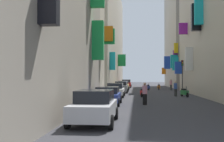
% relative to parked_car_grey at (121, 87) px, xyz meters
% --- Properties ---
extents(ground_plane, '(140.00, 140.00, 0.00)m').
position_rel_parked_car_grey_xyz_m(ground_plane, '(3.69, -1.12, -0.78)').
color(ground_plane, '#38383D').
extents(building_left_mid_a, '(7.25, 3.33, 19.56)m').
position_rel_parked_car_grey_xyz_m(building_left_mid_a, '(-4.30, -9.22, 8.98)').
color(building_left_mid_a, '#BCB29E').
rests_on(building_left_mid_a, ground).
extents(building_left_far, '(7.38, 33.38, 19.10)m').
position_rel_parked_car_grey_xyz_m(building_left_far, '(-4.31, 12.18, 8.77)').
color(building_left_far, '#BCB29E').
rests_on(building_left_far, ground).
extents(building_right_mid_b, '(7.10, 22.55, 20.13)m').
position_rel_parked_car_grey_xyz_m(building_right_mid_b, '(11.68, -4.48, 9.28)').
color(building_right_mid_b, '#BCB29E').
rests_on(building_right_mid_b, ground).
extents(building_right_mid_c, '(7.15, 3.34, 21.97)m').
position_rel_parked_car_grey_xyz_m(building_right_mid_c, '(11.66, 8.47, 10.15)').
color(building_right_mid_c, slate).
rests_on(building_right_mid_c, ground).
extents(building_right_far, '(7.19, 18.74, 21.06)m').
position_rel_parked_car_grey_xyz_m(building_right_far, '(11.69, 19.51, 9.74)').
color(building_right_far, '#BCB29E').
rests_on(building_right_far, ground).
extents(parked_car_grey, '(1.85, 4.13, 1.49)m').
position_rel_parked_car_grey_xyz_m(parked_car_grey, '(0.00, 0.00, 0.00)').
color(parked_car_grey, slate).
rests_on(parked_car_grey, ground).
extents(parked_car_red, '(1.98, 4.24, 1.56)m').
position_rel_parked_car_grey_xyz_m(parked_car_red, '(0.04, 16.64, 0.02)').
color(parked_car_red, '#B21E1E').
rests_on(parked_car_red, ground).
extents(parked_car_blue, '(2.00, 3.97, 1.35)m').
position_rel_parked_car_grey_xyz_m(parked_car_blue, '(-0.16, -15.00, -0.06)').
color(parked_car_blue, navy).
rests_on(parked_car_blue, ground).
extents(parked_car_white, '(1.93, 3.99, 1.45)m').
position_rel_parked_car_grey_xyz_m(parked_car_white, '(-0.18, -7.32, -0.02)').
color(parked_car_white, white).
rests_on(parked_car_white, ground).
extents(parked_car_silver, '(1.96, 3.93, 1.51)m').
position_rel_parked_car_grey_xyz_m(parked_car_silver, '(0.13, -23.08, 0.00)').
color(parked_car_silver, '#B7B7BC').
rests_on(parked_car_silver, ground).
extents(parked_car_yellow, '(1.84, 4.39, 1.46)m').
position_rel_parked_car_grey_xyz_m(parked_car_yellow, '(-0.06, 6.65, -0.01)').
color(parked_car_yellow, gold).
rests_on(parked_car_yellow, ground).
extents(scooter_red, '(0.74, 1.71, 1.13)m').
position_rel_parked_car_grey_xyz_m(scooter_red, '(2.75, -6.93, -0.32)').
color(scooter_red, red).
rests_on(scooter_red, ground).
extents(scooter_blue, '(0.53, 1.84, 1.13)m').
position_rel_parked_car_grey_xyz_m(scooter_blue, '(3.88, 7.11, -0.32)').
color(scooter_blue, '#2D4CAD').
rests_on(scooter_blue, ground).
extents(scooter_orange, '(0.56, 1.96, 1.13)m').
position_rel_parked_car_grey_xyz_m(scooter_orange, '(5.61, 8.17, -0.32)').
color(scooter_orange, orange).
rests_on(scooter_orange, ground).
extents(scooter_green, '(0.70, 1.82, 1.13)m').
position_rel_parked_car_grey_xyz_m(scooter_green, '(7.06, -6.56, -0.32)').
color(scooter_green, '#287F3D').
rests_on(scooter_green, ground).
extents(pedestrian_crossing, '(0.44, 0.44, 1.64)m').
position_rel_parked_car_grey_xyz_m(pedestrian_crossing, '(6.22, -5.96, 0.03)').
color(pedestrian_crossing, '#303030').
rests_on(pedestrian_crossing, ground).
extents(pedestrian_near_left, '(0.40, 0.40, 1.68)m').
position_rel_parked_car_grey_xyz_m(pedestrian_near_left, '(2.66, -14.82, 0.05)').
color(pedestrian_near_left, black).
rests_on(pedestrian_near_left, ground).
extents(pedestrian_near_right, '(0.54, 0.54, 1.73)m').
position_rel_parked_car_grey_xyz_m(pedestrian_near_right, '(7.45, 7.45, 0.08)').
color(pedestrian_near_right, '#3E3E3E').
rests_on(pedestrian_near_right, ground).
extents(traffic_light_near_corner, '(0.26, 0.34, 4.38)m').
position_rel_parked_car_grey_xyz_m(traffic_light_near_corner, '(8.26, 1.77, 2.19)').
color(traffic_light_near_corner, '#2D2D2D').
rests_on(traffic_light_near_corner, ground).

